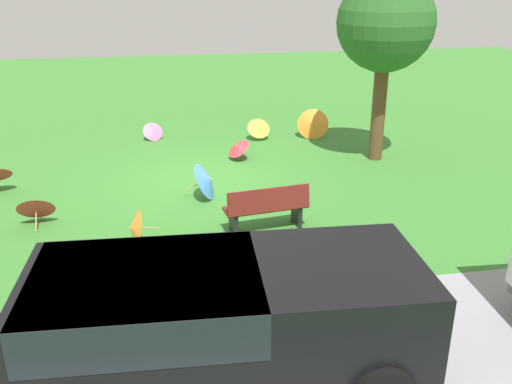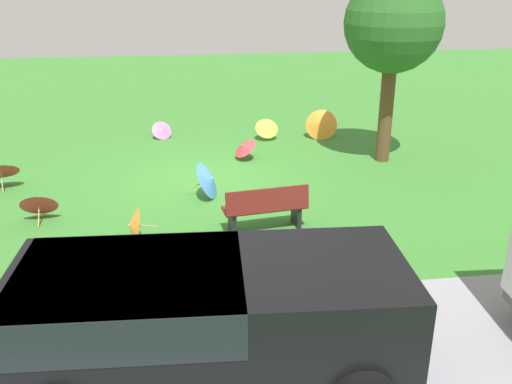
{
  "view_description": "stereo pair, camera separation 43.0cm",
  "coord_description": "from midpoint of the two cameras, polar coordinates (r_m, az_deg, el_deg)",
  "views": [
    {
      "loc": [
        0.87,
        12.58,
        4.75
      ],
      "look_at": [
        -0.91,
        2.44,
        0.6
      ],
      "focal_mm": 39.8,
      "sensor_mm": 36.0,
      "label": 1
    },
    {
      "loc": [
        0.44,
        12.65,
        4.75
      ],
      "look_at": [
        -0.91,
        2.44,
        0.6
      ],
      "focal_mm": 39.8,
      "sensor_mm": 36.0,
      "label": 2
    }
  ],
  "objects": [
    {
      "name": "ground",
      "position": [
        13.49,
        -4.3,
        1.28
      ],
      "size": [
        40.0,
        40.0,
        0.0
      ],
      "primitive_type": "plane",
      "color": "#387A2D"
    },
    {
      "name": "van_dark",
      "position": [
        6.84,
        -4.09,
        -12.24
      ],
      "size": [
        4.69,
        2.32,
        1.53
      ],
      "color": "black",
      "rests_on": "ground"
    },
    {
      "name": "park_bench",
      "position": [
        10.72,
        2.14,
        -1.62
      ],
      "size": [
        1.65,
        0.7,
        0.9
      ],
      "color": "maroon",
      "rests_on": "ground"
    },
    {
      "name": "shade_tree",
      "position": [
        14.5,
        14.51,
        15.92
      ],
      "size": [
        2.37,
        2.37,
        4.63
      ],
      "color": "brown",
      "rests_on": "ground"
    },
    {
      "name": "parasol_red_1",
      "position": [
        14.73,
        -0.4,
        4.55
      ],
      "size": [
        0.76,
        0.79,
        0.59
      ],
      "color": "tan",
      "rests_on": "ground"
    },
    {
      "name": "parasol_red_2",
      "position": [
        11.93,
        -20.01,
        -0.99
      ],
      "size": [
        0.76,
        0.74,
        0.69
      ],
      "color": "tan",
      "rests_on": "ground"
    },
    {
      "name": "parasol_orange_0",
      "position": [
        16.64,
        7.3,
        6.78
      ],
      "size": [
        1.06,
        1.02,
        0.89
      ],
      "color": "tan",
      "rests_on": "ground"
    },
    {
      "name": "parasol_red_3",
      "position": [
        13.94,
        -23.5,
        2.14
      ],
      "size": [
        0.95,
        0.88,
        0.76
      ],
      "color": "tan",
      "rests_on": "ground"
    },
    {
      "name": "parasol_blue_0",
      "position": [
        12.3,
        -3.65,
        1.25
      ],
      "size": [
        0.88,
        0.95,
        0.82
      ],
      "color": "tan",
      "rests_on": "ground"
    },
    {
      "name": "parasol_yellow_0",
      "position": [
        16.45,
        1.86,
        6.48
      ],
      "size": [
        0.7,
        0.65,
        0.63
      ],
      "color": "tan",
      "rests_on": "ground"
    },
    {
      "name": "parasol_orange_1",
      "position": [
        10.48,
        -11.14,
        -3.34
      ],
      "size": [
        0.64,
        0.71,
        0.69
      ],
      "color": "tan",
      "rests_on": "ground"
    },
    {
      "name": "parasol_pink_0",
      "position": [
        16.8,
        -8.69,
        6.18
      ],
      "size": [
        0.7,
        0.63,
        0.51
      ],
      "color": "tan",
      "rests_on": "ground"
    }
  ]
}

